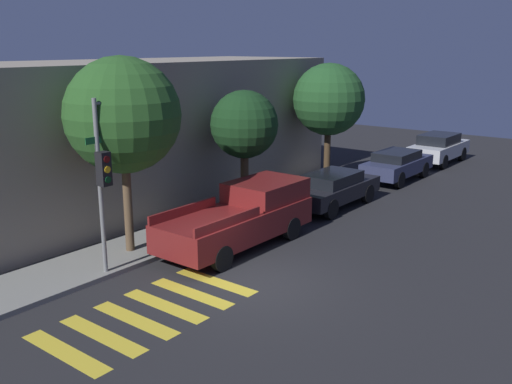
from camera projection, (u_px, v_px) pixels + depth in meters
The scene contains 12 objects.
ground_plane at pixel (249, 284), 15.18m from camera, with size 60.00×60.00×0.00m, color black.
sidewalk at pixel (141, 247), 17.76m from camera, with size 26.00×2.26×0.14m, color slate.
building_row at pixel (50, 145), 19.79m from camera, with size 26.00×6.00×5.60m, color gray.
crosswalk at pixel (150, 312), 13.57m from camera, with size 5.09×2.60×0.00m.
traffic_light_pole at pixel (115, 156), 15.23m from camera, with size 2.51×0.56×4.87m.
pickup_truck at pixel (243, 216), 17.96m from camera, with size 5.54×2.06×1.88m.
sedan_near_corner at pixel (333, 188), 22.21m from camera, with size 4.60×1.75×1.40m.
sedan_middle at pixel (397, 164), 26.64m from camera, with size 4.42×1.76×1.41m.
sedan_far_end at pixel (439, 148), 30.59m from camera, with size 4.49×1.84×1.59m.
tree_near_corner at pixel (123, 116), 16.31m from camera, with size 3.36×3.36×5.91m.
tree_midblock at pixel (244, 125), 20.70m from camera, with size 2.49×2.49×4.63m.
tree_far_end at pixel (329, 100), 25.04m from camera, with size 3.16×3.16×5.45m.
Camera 1 is at (-10.95, -8.86, 6.17)m, focal length 40.00 mm.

